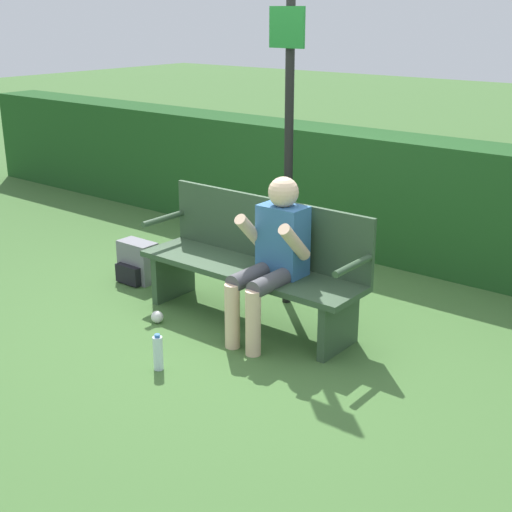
% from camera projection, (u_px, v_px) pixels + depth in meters
% --- Properties ---
extents(ground_plane, '(40.00, 40.00, 0.00)m').
position_uv_depth(ground_plane, '(249.00, 321.00, 5.59)').
color(ground_plane, '#426B33').
extents(hedge_back, '(12.00, 0.58, 1.19)m').
position_uv_depth(hedge_back, '(383.00, 196.00, 6.93)').
color(hedge_back, '#1E4C1E').
rests_on(hedge_back, ground).
extents(park_bench, '(1.88, 0.51, 0.95)m').
position_uv_depth(park_bench, '(255.00, 262.00, 5.49)').
color(park_bench, '#334C33').
rests_on(park_bench, ground).
extents(person_seated, '(0.48, 0.64, 1.19)m').
position_uv_depth(person_seated, '(273.00, 252.00, 5.16)').
color(person_seated, '#336699').
rests_on(person_seated, ground).
extents(backpack, '(0.35, 0.25, 0.37)m').
position_uv_depth(backpack, '(137.00, 263.00, 6.37)').
color(backpack, slate).
rests_on(backpack, ground).
extents(water_bottle, '(0.07, 0.07, 0.26)m').
position_uv_depth(water_bottle, '(158.00, 353.00, 4.81)').
color(water_bottle, silver).
rests_on(water_bottle, ground).
extents(signpost, '(0.31, 0.09, 2.39)m').
position_uv_depth(signpost, '(288.00, 141.00, 5.52)').
color(signpost, black).
rests_on(signpost, ground).
extents(litter_crumple, '(0.10, 0.10, 0.10)m').
position_uv_depth(litter_crumple, '(157.00, 317.00, 5.55)').
color(litter_crumple, silver).
rests_on(litter_crumple, ground).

